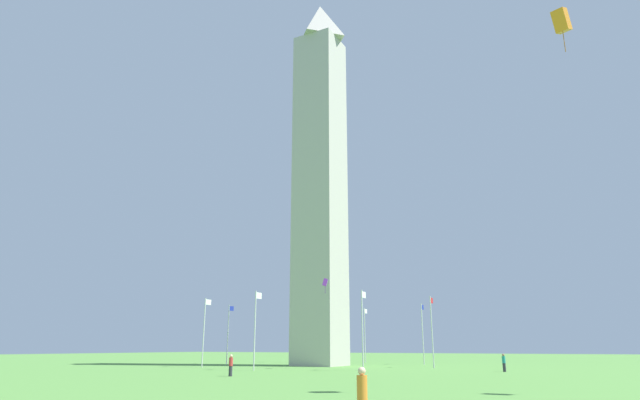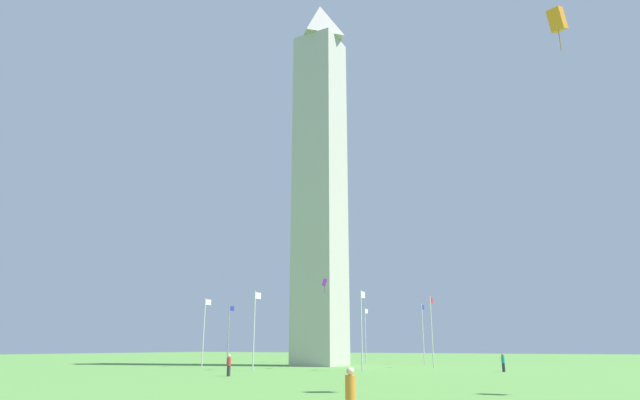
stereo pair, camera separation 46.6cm
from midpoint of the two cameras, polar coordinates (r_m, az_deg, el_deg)
name	(u,v)px [view 2 (the right image)]	position (r m, az deg, el deg)	size (l,w,h in m)	color
ground_plane	(320,366)	(68.72, 0.20, -17.53)	(260.00, 260.00, 0.00)	#548C3D
obelisk_monument	(320,169)	(72.62, 0.18, 3.40)	(5.71, 5.71, 51.92)	#B7B2A8
flagpole_n	(366,332)	(81.83, 5.12, -14.09)	(1.12, 0.14, 7.98)	silver
flagpole_ne	(293,333)	(82.70, -2.82, -14.15)	(1.12, 0.14, 7.98)	silver
flagpole_e	(229,331)	(76.61, -9.68, -13.84)	(1.12, 0.14, 7.98)	silver
flagpole_se	(204,329)	(65.97, -12.23, -13.47)	(1.12, 0.14, 7.98)	silver
flagpole_s	(254,326)	(56.38, -6.87, -13.41)	(1.12, 0.14, 7.98)	silver
flagpole_sw	(362,326)	(55.09, 4.78, -13.41)	(1.12, 0.14, 7.98)	silver
flagpole_w	(432,328)	(63.29, 12.22, -13.40)	(1.12, 0.14, 7.98)	silver
flagpole_nw	(423,331)	(74.32, 11.28, -13.72)	(1.12, 0.14, 7.98)	silver
person_orange_shirt	(351,398)	(16.89, 4.17, -20.56)	(0.32, 0.32, 1.75)	#2D2D38
person_teal_shirt	(503,363)	(55.50, 19.47, -16.29)	(0.32, 0.32, 1.68)	#2D2D38
person_red_shirt	(229,365)	(45.60, -9.54, -17.25)	(0.32, 0.32, 1.71)	#2D2D38
kite_orange_box	(557,20)	(34.77, 24.66, 17.31)	(1.31, 1.05, 2.74)	orange
kite_purple_box	(325,282)	(59.65, 0.73, -8.90)	(0.66, 0.76, 1.68)	purple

